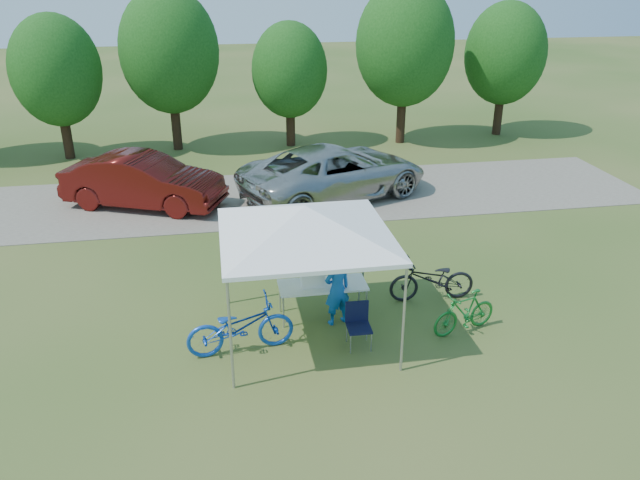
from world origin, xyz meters
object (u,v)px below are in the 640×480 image
(cyclist, at_px, (337,289))
(minivan, at_px, (335,172))
(bike_green, at_px, (465,312))
(bike_dark, at_px, (432,280))
(folding_chair, at_px, (358,321))
(sedan, at_px, (143,181))
(cooler, at_px, (313,277))
(folding_table, at_px, (323,286))
(bike_blue, at_px, (240,326))

(cyclist, distance_m, minivan, 7.47)
(bike_green, xyz_separation_m, bike_dark, (-0.21, 1.34, 0.05))
(folding_chair, xyz_separation_m, sedan, (-4.65, 8.41, 0.29))
(minivan, bearing_deg, bike_dark, 163.35)
(cooler, relative_size, minivan, 0.08)
(bike_dark, bearing_deg, folding_chair, -51.79)
(bike_dark, bearing_deg, folding_table, -81.41)
(cyclist, xyz_separation_m, sedan, (-4.41, 7.57, 0.03))
(bike_blue, height_order, minivan, minivan)
(cyclist, bearing_deg, folding_table, -71.33)
(cooler, height_order, bike_dark, cooler)
(bike_blue, xyz_separation_m, sedan, (-2.43, 8.26, 0.28))
(folding_table, xyz_separation_m, bike_blue, (-1.74, -1.01, -0.17))
(minivan, xyz_separation_m, sedan, (-5.80, 0.23, -0.04))
(bike_green, bearing_deg, bike_blue, -107.74)
(bike_blue, relative_size, bike_dark, 1.09)
(cooler, relative_size, cyclist, 0.31)
(cooler, distance_m, bike_blue, 1.88)
(folding_chair, relative_size, cyclist, 0.56)
(folding_table, relative_size, folding_chair, 2.05)
(bike_green, distance_m, bike_dark, 1.36)
(cooler, height_order, cyclist, cyclist)
(folding_table, relative_size, cyclist, 1.16)
(sedan, bearing_deg, minivan, -69.68)
(folding_chair, height_order, sedan, sedan)
(sedan, bearing_deg, folding_table, -127.46)
(cooler, xyz_separation_m, bike_dark, (2.67, 0.27, -0.43))
(bike_blue, bearing_deg, minivan, -30.19)
(bike_green, relative_size, sedan, 0.31)
(bike_blue, distance_m, bike_green, 4.41)
(cyclist, bearing_deg, minivan, -119.21)
(cooler, height_order, minivan, minivan)
(minivan, bearing_deg, bike_blue, 133.55)
(cooler, xyz_separation_m, bike_blue, (-1.54, -1.01, -0.39))
(minivan, bearing_deg, cyclist, 145.64)
(cooler, relative_size, bike_dark, 0.26)
(cyclist, distance_m, bike_blue, 2.12)
(bike_dark, bearing_deg, bike_green, 11.25)
(bike_green, height_order, sedan, sedan)
(folding_table, bearing_deg, cyclist, -52.80)
(bike_blue, distance_m, minivan, 8.71)
(folding_table, relative_size, minivan, 0.30)
(bike_blue, bearing_deg, cyclist, -78.30)
(minivan, bearing_deg, folding_table, 143.27)
(cooler, bearing_deg, folding_table, 0.00)
(folding_table, relative_size, bike_dark, 0.97)
(bike_blue, relative_size, sedan, 0.42)
(cooler, relative_size, sedan, 0.10)
(bike_blue, bearing_deg, cooler, -64.12)
(folding_table, xyz_separation_m, sedan, (-4.17, 7.25, 0.11))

